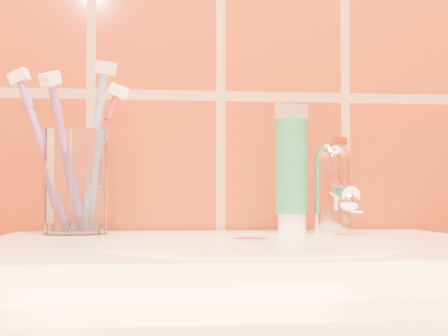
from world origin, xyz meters
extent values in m
cube|color=white|center=(0.00, 0.96, 0.77)|extent=(0.56, 0.46, 0.16)
cylinder|color=silver|center=(0.00, 0.91, 0.85)|extent=(0.30, 0.30, 0.00)
cylinder|color=white|center=(0.00, 0.91, 0.85)|extent=(0.04, 0.04, 0.00)
cylinder|color=white|center=(-0.19, 1.11, 0.92)|extent=(0.11, 0.11, 0.13)
cylinder|color=white|center=(0.09, 1.12, 0.86)|extent=(0.04, 0.04, 0.02)
cylinder|color=#1A6F3C|center=(0.09, 1.12, 0.94)|extent=(0.04, 0.04, 0.12)
cube|color=beige|center=(0.09, 1.12, 1.01)|extent=(0.05, 0.01, 0.02)
cylinder|color=white|center=(0.14, 1.09, 0.90)|extent=(0.05, 0.05, 0.09)
sphere|color=white|center=(0.14, 1.09, 0.94)|extent=(0.05, 0.05, 0.05)
cylinder|color=white|center=(0.14, 1.06, 0.91)|extent=(0.02, 0.09, 0.03)
cube|color=white|center=(0.14, 1.08, 0.96)|extent=(0.02, 0.06, 0.01)
camera|label=1|loc=(-0.10, 0.23, 0.90)|focal=55.00mm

